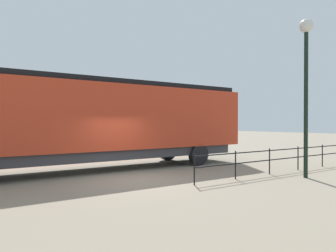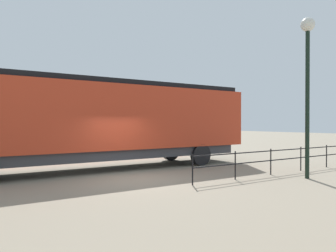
{
  "view_description": "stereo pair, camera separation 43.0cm",
  "coord_description": "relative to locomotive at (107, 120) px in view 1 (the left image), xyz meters",
  "views": [
    {
      "loc": [
        10.91,
        -6.09,
        2.19
      ],
      "look_at": [
        0.01,
        1.57,
        2.06
      ],
      "focal_mm": 34.45,
      "sensor_mm": 36.0,
      "label": 1
    },
    {
      "loc": [
        11.15,
        -5.74,
        2.19
      ],
      "look_at": [
        0.01,
        1.57,
        2.06
      ],
      "focal_mm": 34.45,
      "sensor_mm": 36.0,
      "label": 2
    }
  ],
  "objects": [
    {
      "name": "locomotive",
      "position": [
        0.0,
        0.0,
        0.0
      ],
      "size": [
        3.08,
        15.37,
        4.14
      ],
      "color": "red",
      "rests_on": "ground_plane"
    },
    {
      "name": "platform_fence",
      "position": [
        5.31,
        6.12,
        -1.61
      ],
      "size": [
        0.05,
        10.46,
        1.1
      ],
      "color": "black",
      "rests_on": "ground_plane"
    },
    {
      "name": "lamp_post",
      "position": [
        6.68,
        5.55,
        2.23
      ],
      "size": [
        0.55,
        0.55,
        6.33
      ],
      "color": "black",
      "rests_on": "ground_plane"
    },
    {
      "name": "ground_plane",
      "position": [
        3.12,
        -0.25,
        -2.33
      ],
      "size": [
        120.0,
        120.0,
        0.0
      ],
      "primitive_type": "plane",
      "color": "gray"
    }
  ]
}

